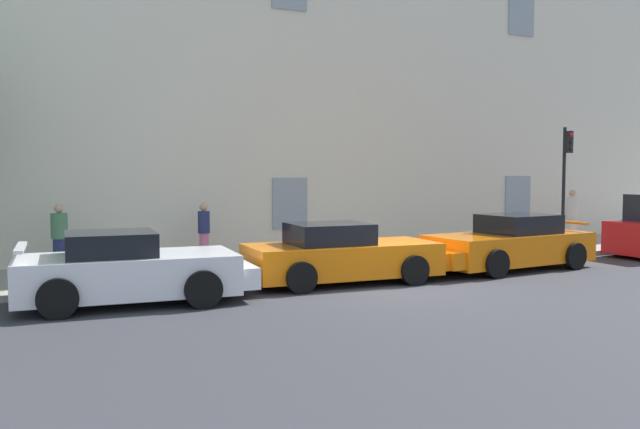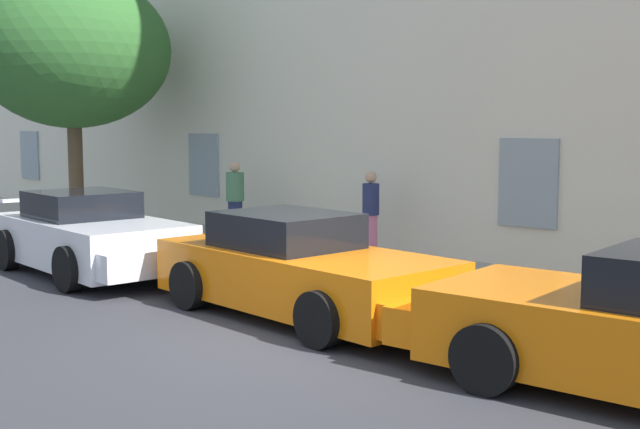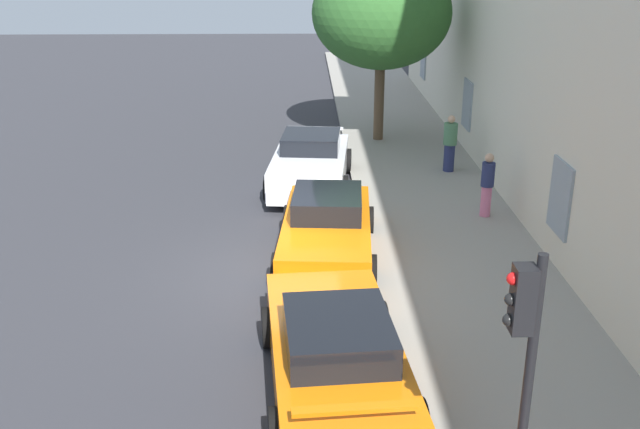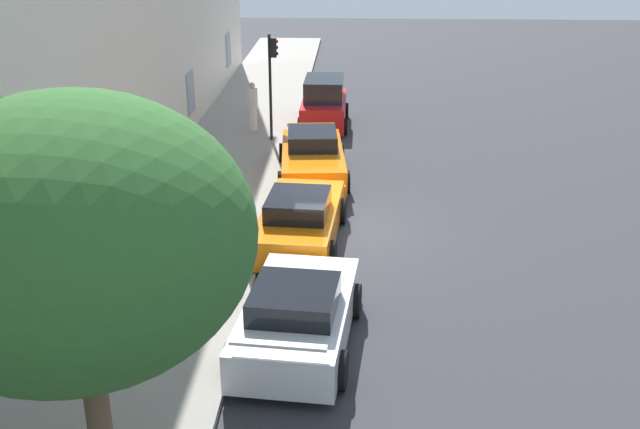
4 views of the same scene
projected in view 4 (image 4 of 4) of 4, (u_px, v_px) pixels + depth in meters
ground_plane at (339, 231)px, 20.04m from camera, size 80.00×80.00×0.00m
sidewalk at (198, 226)px, 20.18m from camera, size 60.00×3.82×0.14m
sportscar_red_lead at (299, 313)px, 14.76m from camera, size 4.66×2.49×1.41m
sportscar_yellow_flank at (301, 217)px, 19.31m from camera, size 4.90×2.30×1.38m
sportscar_white_middle at (313, 160)px, 23.55m from camera, size 5.06×2.39×1.42m
hatchback_parked at (324, 104)px, 29.21m from camera, size 3.75×1.86×1.85m
tree_near_kerb at (75, 238)px, 9.21m from camera, size 4.44×4.44×5.88m
traffic_light at (272, 69)px, 26.32m from camera, size 0.22×0.36×3.73m
pedestrian_admiring at (121, 238)px, 17.27m from camera, size 0.45×0.45×1.58m
pedestrian_strolling at (74, 319)px, 13.88m from camera, size 0.53×0.53×1.64m
pedestrian_bystander at (253, 106)px, 28.11m from camera, size 0.42×0.42×1.80m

